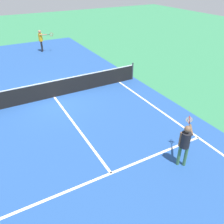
% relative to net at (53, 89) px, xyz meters
% --- Properties ---
extents(ground_plane, '(60.00, 60.00, 0.00)m').
position_rel_net_xyz_m(ground_plane, '(0.00, 0.00, -0.49)').
color(ground_plane, '#337F51').
extents(court_surface_inbounds, '(10.62, 24.40, 0.00)m').
position_rel_net_xyz_m(court_surface_inbounds, '(0.00, 0.00, -0.49)').
color(court_surface_inbounds, '#234C93').
rests_on(court_surface_inbounds, ground_plane).
extents(line_sideline_right, '(0.10, 11.89, 0.01)m').
position_rel_net_xyz_m(line_sideline_right, '(4.11, -5.95, -0.49)').
color(line_sideline_right, white).
rests_on(line_sideline_right, ground_plane).
extents(line_service_near, '(8.22, 0.10, 0.01)m').
position_rel_net_xyz_m(line_service_near, '(0.00, -6.40, -0.49)').
color(line_service_near, white).
rests_on(line_service_near, ground_plane).
extents(line_center_service, '(0.10, 6.40, 0.01)m').
position_rel_net_xyz_m(line_center_service, '(0.00, -3.20, -0.49)').
color(line_center_service, white).
rests_on(line_center_service, ground_plane).
extents(net, '(10.19, 0.09, 1.07)m').
position_rel_net_xyz_m(net, '(0.00, 0.00, 0.00)').
color(net, '#33383D').
rests_on(net, ground_plane).
extents(player_near, '(0.97, 0.87, 1.65)m').
position_rel_net_xyz_m(player_near, '(2.39, -7.21, 0.54)').
color(player_near, '#3F7247').
rests_on(player_near, ground_plane).
extents(player_far, '(1.08, 0.85, 1.75)m').
position_rel_net_xyz_m(player_far, '(1.67, 8.65, 0.60)').
color(player_far, black).
rests_on(player_far, ground_plane).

